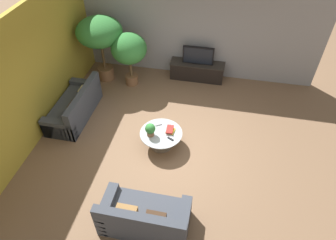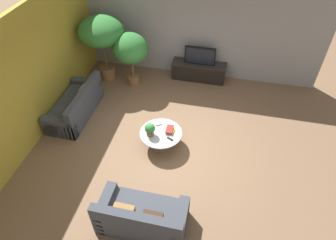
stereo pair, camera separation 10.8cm
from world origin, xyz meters
TOP-DOWN VIEW (x-y plane):
  - ground_plane at (0.00, 0.00)m, footprint 24.00×24.00m
  - back_wall_stone at (0.00, 3.26)m, footprint 7.40×0.12m
  - side_wall_left at (-3.26, 0.20)m, footprint 0.12×7.40m
  - media_console at (0.27, 2.94)m, footprint 1.64×0.50m
  - television at (0.27, 2.94)m, footprint 0.91×0.13m
  - coffee_table at (-0.20, -0.04)m, footprint 1.00×1.00m
  - couch_by_wall at (-2.66, 0.56)m, footprint 0.84×1.88m
  - couch_near_entry at (-0.05, -2.15)m, footprint 1.65×0.84m
  - potted_palm_tall at (-2.49, 2.38)m, footprint 1.30×1.30m
  - potted_palm_corner at (-1.63, 2.27)m, footprint 1.01×1.01m
  - potted_plant_tabletop at (-0.43, -0.16)m, footprint 0.24×0.24m
  - book_stack at (-0.01, 0.06)m, footprint 0.21×0.28m
  - remote_black at (0.05, -0.20)m, footprint 0.16×0.11m
  - remote_silver at (-0.32, 0.21)m, footprint 0.16×0.12m

SIDE VIEW (x-z plane):
  - ground_plane at x=0.00m, z-range 0.00..0.00m
  - media_console at x=0.27m, z-range 0.01..0.55m
  - couch_by_wall at x=-2.66m, z-range -0.14..0.70m
  - couch_near_entry at x=-0.05m, z-range -0.13..0.71m
  - coffee_table at x=-0.20m, z-range 0.08..0.49m
  - remote_black at x=0.05m, z-range 0.41..0.43m
  - remote_silver at x=-0.32m, z-range 0.41..0.43m
  - book_stack at x=-0.01m, z-range 0.41..0.48m
  - potted_plant_tabletop at x=-0.43m, z-range 0.43..0.76m
  - television at x=0.27m, z-range 0.53..1.07m
  - potted_palm_corner at x=-1.63m, z-range 0.33..1.95m
  - potted_palm_tall at x=-2.49m, z-range 0.49..2.45m
  - back_wall_stone at x=0.00m, z-range 0.00..3.00m
  - side_wall_left at x=-3.26m, z-range 0.00..3.00m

